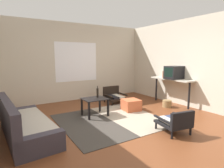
{
  "coord_description": "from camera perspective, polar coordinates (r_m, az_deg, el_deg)",
  "views": [
    {
      "loc": [
        -2.37,
        -3.2,
        1.56
      ],
      "look_at": [
        0.03,
        0.66,
        0.87
      ],
      "focal_mm": 29.35,
      "sensor_mm": 36.0,
      "label": 1
    }
  ],
  "objects": [
    {
      "name": "crt_television",
      "position": [
        6.13,
        18.81,
        3.43
      ],
      "size": [
        0.54,
        0.41,
        0.4
      ],
      "color": "black",
      "rests_on": "console_shelf"
    },
    {
      "name": "ground_plane",
      "position": [
        4.28,
        4.51,
        -12.81
      ],
      "size": [
        7.8,
        7.8,
        0.0
      ],
      "primitive_type": "plane",
      "color": "brown"
    },
    {
      "name": "far_wall_with_window",
      "position": [
        6.69,
        -11.13,
        6.69
      ],
      "size": [
        5.6,
        0.13,
        2.7
      ],
      "color": "beige",
      "rests_on": "ground"
    },
    {
      "name": "armchair_by_window",
      "position": [
        6.22,
        0.6,
        -3.58
      ],
      "size": [
        0.63,
        0.62,
        0.53
      ],
      "color": "black",
      "rests_on": "ground"
    },
    {
      "name": "glass_bottle",
      "position": [
        4.9,
        -4.54,
        -2.68
      ],
      "size": [
        0.06,
        0.06,
        0.3
      ],
      "color": "black",
      "rests_on": "coffee_table"
    },
    {
      "name": "couch",
      "position": [
        4.04,
        -25.83,
        -11.54
      ],
      "size": [
        0.93,
        2.08,
        0.76
      ],
      "color": "#38333D",
      "rests_on": "ground"
    },
    {
      "name": "clay_vase",
      "position": [
        6.36,
        16.4,
        3.0
      ],
      "size": [
        0.22,
        0.22,
        0.32
      ],
      "color": "brown",
      "rests_on": "console_shelf"
    },
    {
      "name": "console_shelf",
      "position": [
        6.22,
        18.09,
        0.73
      ],
      "size": [
        0.44,
        1.45,
        0.85
      ],
      "color": "#B2AD9E",
      "rests_on": "ground"
    },
    {
      "name": "side_wall_right",
      "position": [
        6.13,
        23.51,
        5.96
      ],
      "size": [
        0.12,
        6.6,
        2.7
      ],
      "primitive_type": "cube",
      "color": "beige",
      "rests_on": "ground"
    },
    {
      "name": "wicker_basket",
      "position": [
        5.94,
        16.75,
        -5.89
      ],
      "size": [
        0.27,
        0.27,
        0.22
      ],
      "primitive_type": "cylinder",
      "color": "olive",
      "rests_on": "ground"
    },
    {
      "name": "ottoman_orange",
      "position": [
        5.37,
        5.96,
        -6.53
      ],
      "size": [
        0.53,
        0.53,
        0.32
      ],
      "primitive_type": "cube",
      "rotation": [
        0.0,
        0.0,
        -0.15
      ],
      "color": "#BC5633",
      "rests_on": "ground"
    },
    {
      "name": "armchair_striped_foreground",
      "position": [
        4.01,
        19.07,
        -11.01
      ],
      "size": [
        0.64,
        0.68,
        0.51
      ],
      "color": "black",
      "rests_on": "ground"
    },
    {
      "name": "coffee_table",
      "position": [
        4.84,
        -5.41,
        -5.58
      ],
      "size": [
        0.62,
        0.54,
        0.47
      ],
      "color": "black",
      "rests_on": "ground"
    },
    {
      "name": "area_rug",
      "position": [
        4.6,
        -0.52,
        -11.12
      ],
      "size": [
        2.38,
        2.28,
        0.01
      ],
      "color": "#38332D",
      "rests_on": "ground"
    }
  ]
}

